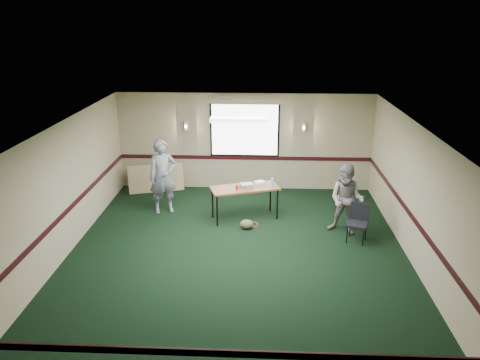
{
  "coord_description": "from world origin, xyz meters",
  "views": [
    {
      "loc": [
        0.47,
        -8.51,
        4.72
      ],
      "look_at": [
        0.0,
        1.3,
        1.2
      ],
      "focal_mm": 35.0,
      "sensor_mm": 36.0,
      "label": 1
    }
  ],
  "objects_px": {
    "conference_chair": "(358,219)",
    "person_left": "(163,176)",
    "projector": "(246,186)",
    "person_right": "(347,200)",
    "folding_table": "(245,190)"
  },
  "relations": [
    {
      "from": "conference_chair",
      "to": "person_left",
      "type": "height_order",
      "value": "person_left"
    },
    {
      "from": "conference_chair",
      "to": "person_left",
      "type": "xyz_separation_m",
      "value": [
        -4.54,
        1.35,
        0.44
      ]
    },
    {
      "from": "person_right",
      "to": "folding_table",
      "type": "bearing_deg",
      "value": -172.01
    },
    {
      "from": "folding_table",
      "to": "conference_chair",
      "type": "relative_size",
      "value": 2.07
    },
    {
      "from": "person_left",
      "to": "folding_table",
      "type": "bearing_deg",
      "value": -30.25
    },
    {
      "from": "projector",
      "to": "person_right",
      "type": "height_order",
      "value": "person_right"
    },
    {
      "from": "conference_chair",
      "to": "folding_table",
      "type": "bearing_deg",
      "value": 178.89
    },
    {
      "from": "conference_chair",
      "to": "projector",
      "type": "bearing_deg",
      "value": 178.71
    },
    {
      "from": "folding_table",
      "to": "person_left",
      "type": "distance_m",
      "value": 2.06
    },
    {
      "from": "person_left",
      "to": "person_right",
      "type": "relative_size",
      "value": 1.16
    },
    {
      "from": "folding_table",
      "to": "person_left",
      "type": "xyz_separation_m",
      "value": [
        -2.03,
        0.33,
        0.18
      ]
    },
    {
      "from": "person_left",
      "to": "projector",
      "type": "bearing_deg",
      "value": -30.26
    },
    {
      "from": "person_right",
      "to": "conference_chair",
      "type": "bearing_deg",
      "value": -34.79
    },
    {
      "from": "projector",
      "to": "person_right",
      "type": "distance_m",
      "value": 2.35
    },
    {
      "from": "conference_chair",
      "to": "person_right",
      "type": "height_order",
      "value": "person_right"
    }
  ]
}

